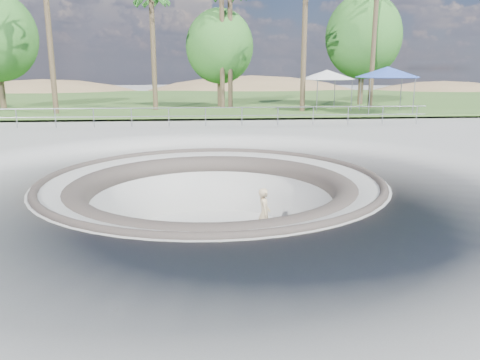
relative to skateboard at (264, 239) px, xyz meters
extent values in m
plane|color=#9F9F9A|center=(-1.54, 0.42, 1.83)|extent=(180.00, 180.00, 0.00)
torus|color=#9F9F9A|center=(-1.54, 0.42, -0.17)|extent=(14.00, 14.00, 4.00)
cylinder|color=#9F9F9A|center=(-1.54, 0.42, -0.12)|extent=(6.60, 6.60, 0.10)
torus|color=#453E37|center=(-1.54, 0.42, 1.81)|extent=(10.24, 10.24, 0.24)
torus|color=#453E37|center=(-1.54, 0.42, 1.38)|extent=(8.91, 8.91, 0.81)
cube|color=#3C5F26|center=(-1.54, 34.42, 2.05)|extent=(180.00, 36.00, 0.12)
ellipsoid|color=brown|center=(-23.54, 55.42, -4.61)|extent=(50.40, 36.00, 23.40)
ellipsoid|color=brown|center=(6.46, 60.42, -6.04)|extent=(61.60, 44.00, 28.60)
ellipsoid|color=brown|center=(33.46, 52.42, -3.53)|extent=(42.00, 30.00, 19.50)
cylinder|color=gray|center=(-1.54, 12.42, 3.00)|extent=(25.00, 0.05, 0.05)
cylinder|color=gray|center=(-1.54, 12.42, 2.55)|extent=(25.00, 0.05, 0.05)
cube|color=#92593A|center=(0.00, 0.00, 0.01)|extent=(0.86, 0.26, 0.02)
cylinder|color=#B1B1B6|center=(0.00, 0.00, -0.03)|extent=(0.04, 0.18, 0.04)
cylinder|color=#B1B1B6|center=(0.00, 0.00, -0.03)|extent=(0.04, 0.18, 0.04)
cylinder|color=silver|center=(0.00, 0.00, -0.04)|extent=(0.07, 0.03, 0.07)
cylinder|color=silver|center=(0.00, 0.00, -0.04)|extent=(0.07, 0.03, 0.07)
cylinder|color=silver|center=(0.00, 0.00, -0.04)|extent=(0.07, 0.03, 0.07)
cylinder|color=silver|center=(0.00, 0.00, -0.04)|extent=(0.07, 0.03, 0.07)
imported|color=tan|center=(0.00, 0.00, 0.82)|extent=(0.42, 0.61, 1.59)
cylinder|color=gray|center=(6.09, 19.44, 3.16)|extent=(0.06, 0.06, 2.11)
cylinder|color=gray|center=(8.78, 19.44, 3.16)|extent=(0.06, 0.06, 2.11)
cylinder|color=gray|center=(6.09, 22.13, 3.16)|extent=(0.06, 0.06, 2.11)
cylinder|color=gray|center=(8.78, 22.13, 3.16)|extent=(0.06, 0.06, 2.11)
cube|color=silver|center=(7.43, 20.78, 4.32)|extent=(3.35, 3.35, 0.08)
cone|color=silver|center=(7.43, 20.78, 4.65)|extent=(5.60, 5.60, 0.67)
cylinder|color=gray|center=(9.55, 16.97, 3.25)|extent=(0.06, 0.06, 2.28)
cylinder|color=gray|center=(12.45, 16.97, 3.25)|extent=(0.06, 0.06, 2.28)
cylinder|color=gray|center=(9.55, 19.87, 3.25)|extent=(0.06, 0.06, 2.28)
cylinder|color=gray|center=(12.45, 19.87, 3.25)|extent=(0.06, 0.06, 2.28)
cube|color=#3251B5|center=(11.00, 18.42, 4.49)|extent=(3.47, 3.47, 0.08)
cone|color=#3251B5|center=(11.00, 18.42, 4.85)|extent=(6.10, 6.10, 0.72)
cylinder|color=brown|center=(-11.52, 19.42, 7.11)|extent=(0.36, 0.36, 10.22)
cylinder|color=brown|center=(-5.08, 21.94, 6.27)|extent=(0.36, 0.36, 8.54)
cylinder|color=brown|center=(-0.08, 23.11, 7.77)|extent=(0.36, 0.36, 11.55)
cylinder|color=brown|center=(0.56, 23.31, 6.58)|extent=(0.36, 0.36, 9.15)
cylinder|color=brown|center=(5.48, 19.90, 6.73)|extent=(0.36, 0.36, 9.45)
cylinder|color=brown|center=(11.39, 22.43, 7.32)|extent=(0.36, 0.36, 10.64)
cylinder|color=brown|center=(-16.66, 23.84, 4.49)|extent=(0.44, 0.44, 4.99)
cylinder|color=brown|center=(-0.17, 24.92, 4.23)|extent=(0.44, 0.44, 4.46)
ellipsoid|color=#2A6823|center=(-0.17, 24.92, 6.78)|extent=(5.32, 4.84, 5.81)
cylinder|color=brown|center=(11.76, 25.82, 4.63)|extent=(0.44, 0.44, 5.27)
ellipsoid|color=#2A6823|center=(11.76, 25.82, 7.64)|extent=(6.29, 5.72, 6.86)
camera|label=1|loc=(-1.90, -13.34, 5.08)|focal=35.00mm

